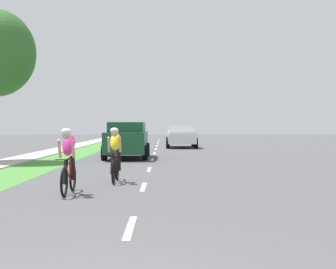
% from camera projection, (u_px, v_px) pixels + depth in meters
% --- Properties ---
extents(ground_plane, '(120.00, 120.00, 0.00)m').
position_uv_depth(ground_plane, '(153.00, 158.00, 24.12)').
color(ground_plane, '#4C4C4F').
extents(grass_verge, '(2.03, 70.00, 0.01)m').
position_uv_depth(grass_verge, '(63.00, 158.00, 24.08)').
color(grass_verge, '#478438').
rests_on(grass_verge, ground_plane).
extents(sidewalk_concrete, '(1.60, 70.00, 0.10)m').
position_uv_depth(sidewalk_concrete, '(27.00, 158.00, 24.06)').
color(sidewalk_concrete, '#B2ADA3').
rests_on(sidewalk_concrete, ground_plane).
extents(lane_markings_center, '(0.12, 52.71, 0.01)m').
position_uv_depth(lane_markings_center, '(154.00, 153.00, 28.12)').
color(lane_markings_center, white).
rests_on(lane_markings_center, ground_plane).
extents(cyclist_lead, '(0.42, 1.72, 1.58)m').
position_uv_depth(cyclist_lead, '(68.00, 160.00, 11.48)').
color(cyclist_lead, black).
rests_on(cyclist_lead, ground_plane).
extents(cyclist_trailing, '(0.42, 1.72, 1.58)m').
position_uv_depth(cyclist_trailing, '(115.00, 154.00, 13.92)').
color(cyclist_trailing, black).
rests_on(cyclist_trailing, ground_plane).
extents(suv_dark_green, '(2.15, 4.70, 1.79)m').
position_uv_depth(suv_dark_green, '(127.00, 139.00, 23.88)').
color(suv_dark_green, '#194C2D').
rests_on(suv_dark_green, ground_plane).
extents(pickup_white, '(2.22, 5.10, 1.64)m').
position_uv_depth(pickup_white, '(181.00, 136.00, 35.26)').
color(pickup_white, silver).
rests_on(pickup_white, ground_plane).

